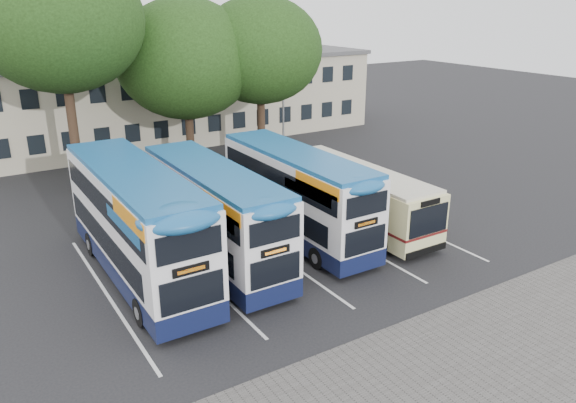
% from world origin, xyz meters
% --- Properties ---
extents(ground, '(120.00, 120.00, 0.00)m').
position_xyz_m(ground, '(0.00, 0.00, 0.00)').
color(ground, black).
rests_on(ground, ground).
extents(paving_strip, '(40.00, 6.00, 0.01)m').
position_xyz_m(paving_strip, '(-2.00, -5.00, 0.01)').
color(paving_strip, '#595654').
rests_on(paving_strip, ground).
extents(bay_lines, '(14.12, 11.00, 0.01)m').
position_xyz_m(bay_lines, '(-3.75, 5.00, 0.01)').
color(bay_lines, silver).
rests_on(bay_lines, ground).
extents(depot_building, '(32.40, 8.40, 6.20)m').
position_xyz_m(depot_building, '(0.00, 26.99, 3.15)').
color(depot_building, '#ABA38A').
rests_on(depot_building, ground).
extents(lamp_post, '(0.25, 1.05, 9.06)m').
position_xyz_m(lamp_post, '(6.00, 19.97, 5.08)').
color(lamp_post, gray).
rests_on(lamp_post, ground).
extents(tree_left, '(8.45, 8.45, 12.71)m').
position_xyz_m(tree_left, '(-8.81, 17.33, 9.10)').
color(tree_left, black).
rests_on(tree_left, ground).
extents(tree_mid, '(8.39, 8.39, 10.33)m').
position_xyz_m(tree_mid, '(-1.67, 18.67, 6.76)').
color(tree_mid, black).
rests_on(tree_mid, ground).
extents(tree_right, '(7.74, 7.74, 10.45)m').
position_xyz_m(tree_right, '(2.78, 17.49, 7.15)').
color(tree_right, black).
rests_on(tree_right, ground).
extents(bus_dd_left, '(2.52, 10.40, 4.33)m').
position_xyz_m(bus_dd_left, '(-9.20, 5.86, 2.39)').
color(bus_dd_left, '#0F1639').
rests_on(bus_dd_left, ground).
extents(bus_dd_mid, '(2.31, 9.55, 3.98)m').
position_xyz_m(bus_dd_mid, '(-6.16, 5.59, 2.19)').
color(bus_dd_mid, '#0F1639').
rests_on(bus_dd_mid, ground).
extents(bus_dd_right, '(2.31, 9.52, 3.96)m').
position_xyz_m(bus_dd_right, '(-2.02, 5.91, 2.18)').
color(bus_dd_right, '#0F1639').
rests_on(bus_dd_right, ground).
extents(bus_single, '(2.37, 9.34, 2.78)m').
position_xyz_m(bus_single, '(1.16, 5.75, 1.58)').
color(bus_single, beige).
rests_on(bus_single, ground).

